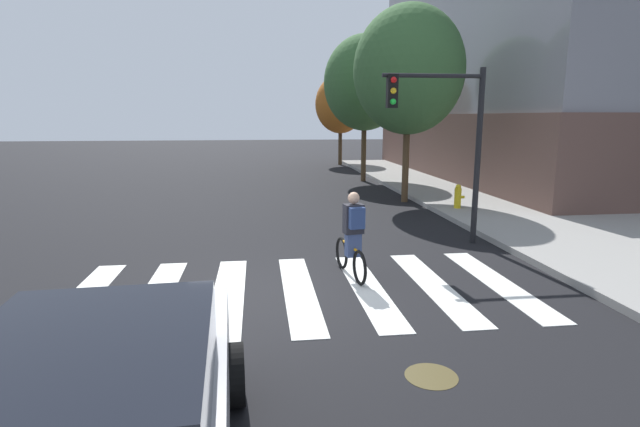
# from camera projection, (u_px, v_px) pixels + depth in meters

# --- Properties ---
(ground_plane) EXTENTS (120.00, 120.00, 0.00)m
(ground_plane) POSITION_uv_depth(u_px,v_px,m) (271.00, 292.00, 8.76)
(ground_plane) COLOR black
(crosswalk_stripes) EXTENTS (8.04, 3.99, 0.01)m
(crosswalk_stripes) POSITION_uv_depth(u_px,v_px,m) (299.00, 291.00, 8.82)
(crosswalk_stripes) COLOR silver
(crosswalk_stripes) RESTS_ON ground
(manhole_cover) EXTENTS (0.64, 0.64, 0.01)m
(manhole_cover) POSITION_uv_depth(u_px,v_px,m) (431.00, 376.00, 5.92)
(manhole_cover) COLOR #473D1E
(manhole_cover) RESTS_ON ground
(cyclist) EXTENTS (0.39, 1.70, 1.69)m
(cyclist) POSITION_uv_depth(u_px,v_px,m) (353.00, 236.00, 9.38)
(cyclist) COLOR black
(cyclist) RESTS_ON ground
(traffic_light_near) EXTENTS (2.47, 0.28, 4.20)m
(traffic_light_near) POSITION_uv_depth(u_px,v_px,m) (446.00, 126.00, 11.57)
(traffic_light_near) COLOR black
(traffic_light_near) RESTS_ON ground
(fire_hydrant) EXTENTS (0.33, 0.22, 0.78)m
(fire_hydrant) POSITION_uv_depth(u_px,v_px,m) (458.00, 196.00, 15.99)
(fire_hydrant) COLOR gold
(fire_hydrant) RESTS_ON sidewalk
(street_tree_near) EXTENTS (3.89, 3.89, 6.93)m
(street_tree_near) POSITION_uv_depth(u_px,v_px,m) (409.00, 70.00, 17.25)
(street_tree_near) COLOR #4C3823
(street_tree_near) RESTS_ON ground
(street_tree_mid) EXTENTS (3.86, 3.86, 6.87)m
(street_tree_mid) POSITION_uv_depth(u_px,v_px,m) (365.00, 83.00, 23.11)
(street_tree_mid) COLOR #4C3823
(street_tree_mid) RESTS_ON ground
(street_tree_far) EXTENTS (3.23, 3.23, 5.75)m
(street_tree_far) POSITION_uv_depth(u_px,v_px,m) (340.00, 104.00, 31.50)
(street_tree_far) COLOR #4C3823
(street_tree_far) RESTS_ON ground
(corner_building) EXTENTS (16.13, 20.45, 15.12)m
(corner_building) POSITION_uv_depth(u_px,v_px,m) (596.00, 26.00, 24.32)
(corner_building) COLOR brown
(corner_building) RESTS_ON ground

